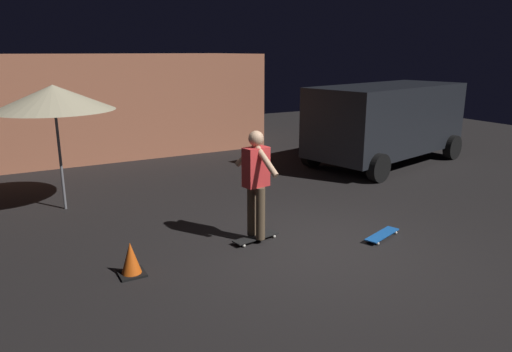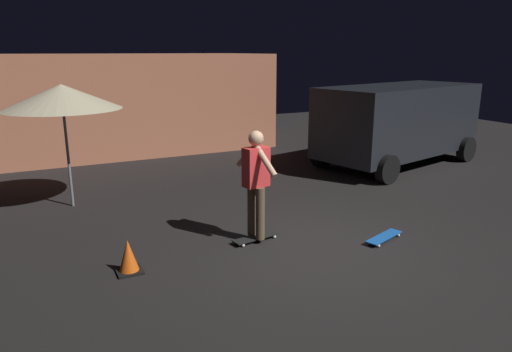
% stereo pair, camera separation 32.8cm
% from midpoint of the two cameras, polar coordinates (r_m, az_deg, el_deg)
% --- Properties ---
extents(ground_plane, '(28.00, 28.00, 0.00)m').
position_cam_midpoint_polar(ground_plane, '(7.26, 6.05, -8.58)').
color(ground_plane, black).
extents(low_building, '(9.27, 3.61, 2.79)m').
position_cam_midpoint_polar(low_building, '(14.65, -19.53, 8.20)').
color(low_building, '#B76B4C').
rests_on(low_building, ground_plane).
extents(parked_van, '(4.91, 3.09, 2.03)m').
position_cam_midpoint_polar(parked_van, '(12.78, 14.79, 6.64)').
color(parked_van, black).
rests_on(parked_van, ground_plane).
extents(patio_umbrella, '(2.10, 2.10, 2.30)m').
position_cam_midpoint_polar(patio_umbrella, '(9.27, -24.13, 8.60)').
color(patio_umbrella, slate).
rests_on(patio_umbrella, ground_plane).
extents(skateboard_ridden, '(0.80, 0.33, 0.07)m').
position_cam_midpoint_polar(skateboard_ridden, '(7.45, -1.27, -7.43)').
color(skateboard_ridden, black).
rests_on(skateboard_ridden, ground_plane).
extents(skateboard_spare, '(0.80, 0.44, 0.07)m').
position_cam_midpoint_polar(skateboard_spare, '(7.77, 13.78, -6.90)').
color(skateboard_spare, '#1959B2').
rests_on(skateboard_spare, ground_plane).
extents(skater, '(0.41, 0.98, 1.67)m').
position_cam_midpoint_polar(skater, '(7.13, -1.32, -0.11)').
color(skater, brown).
rests_on(skater, skateboard_ridden).
extents(traffic_cone, '(0.34, 0.34, 0.46)m').
position_cam_midpoint_polar(traffic_cone, '(6.58, -16.24, -9.70)').
color(traffic_cone, black).
rests_on(traffic_cone, ground_plane).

